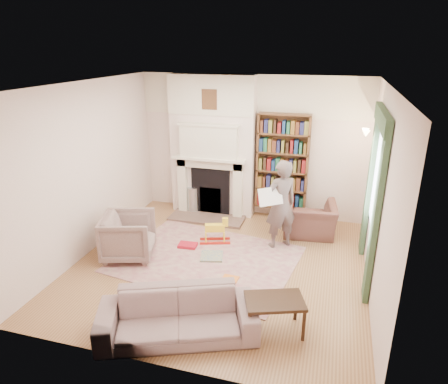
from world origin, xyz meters
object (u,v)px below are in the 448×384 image
(bookcase, at_px, (282,162))
(armchair_left, at_px, (128,236))
(sofa, at_px, (178,316))
(paraffin_heater, at_px, (193,200))
(rocking_horse, at_px, (215,231))
(man_reading, at_px, (281,205))
(armchair_reading, at_px, (309,219))
(coffee_table, at_px, (274,315))

(bookcase, bearing_deg, armchair_left, -133.53)
(sofa, distance_m, paraffin_heater, 3.80)
(bookcase, distance_m, paraffin_heater, 2.02)
(armchair_left, distance_m, rocking_horse, 1.49)
(armchair_left, relative_size, paraffin_heater, 1.48)
(rocking_horse, bearing_deg, man_reading, -8.52)
(armchair_reading, bearing_deg, paraffin_heater, -16.94)
(bookcase, xyz_separation_m, man_reading, (0.17, -1.24, -0.40))
(coffee_table, bearing_deg, armchair_left, 135.71)
(armchair_reading, bearing_deg, bookcase, -53.02)
(armchair_left, bearing_deg, paraffin_heater, -27.29)
(bookcase, height_order, rocking_horse, bookcase)
(man_reading, bearing_deg, bookcase, -119.64)
(paraffin_heater, xyz_separation_m, rocking_horse, (0.85, -1.21, -0.04))
(sofa, bearing_deg, armchair_reading, 46.44)
(rocking_horse, bearing_deg, armchair_reading, 8.63)
(armchair_left, bearing_deg, man_reading, -82.98)
(bookcase, distance_m, sofa, 4.01)
(sofa, height_order, rocking_horse, sofa)
(coffee_table, relative_size, paraffin_heater, 1.27)
(paraffin_heater, distance_m, rocking_horse, 1.48)
(paraffin_heater, bearing_deg, bookcase, 7.01)
(armchair_reading, height_order, coffee_table, armchair_reading)
(armchair_reading, bearing_deg, sofa, 61.19)
(bookcase, xyz_separation_m, rocking_horse, (-0.94, -1.43, -0.94))
(bookcase, height_order, armchair_left, bookcase)
(armchair_left, xyz_separation_m, rocking_horse, (1.22, 0.85, -0.13))
(bookcase, relative_size, paraffin_heater, 3.36)
(bookcase, relative_size, sofa, 0.98)
(armchair_left, height_order, paraffin_heater, armchair_left)
(bookcase, xyz_separation_m, armchair_reading, (0.62, -0.64, -0.87))
(man_reading, bearing_deg, sofa, 35.01)
(bookcase, bearing_deg, sofa, -99.75)
(armchair_reading, distance_m, man_reading, 0.89)
(armchair_reading, bearing_deg, man_reading, 46.06)
(sofa, height_order, man_reading, man_reading)
(bookcase, relative_size, rocking_horse, 3.42)
(bookcase, distance_m, man_reading, 1.31)
(bookcase, xyz_separation_m, armchair_left, (-2.16, -2.28, -0.80))
(armchair_reading, distance_m, rocking_horse, 1.75)
(armchair_reading, relative_size, paraffin_heater, 1.73)
(armchair_left, relative_size, coffee_table, 1.17)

